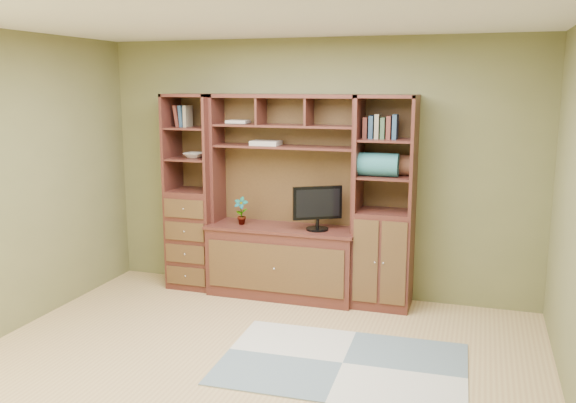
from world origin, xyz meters
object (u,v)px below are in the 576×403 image
(left_tower, at_px, (194,192))
(right_tower, at_px, (385,203))
(monitor, at_px, (318,200))
(center_hutch, at_px, (282,198))

(left_tower, height_order, right_tower, same)
(left_tower, bearing_deg, right_tower, 0.00)
(right_tower, relative_size, monitor, 3.40)
(left_tower, bearing_deg, center_hutch, -2.29)
(left_tower, relative_size, right_tower, 1.00)
(center_hutch, bearing_deg, monitor, -5.30)
(center_hutch, relative_size, left_tower, 1.00)
(center_hutch, bearing_deg, right_tower, 2.23)
(center_hutch, bearing_deg, left_tower, 177.71)
(monitor, bearing_deg, left_tower, 146.31)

